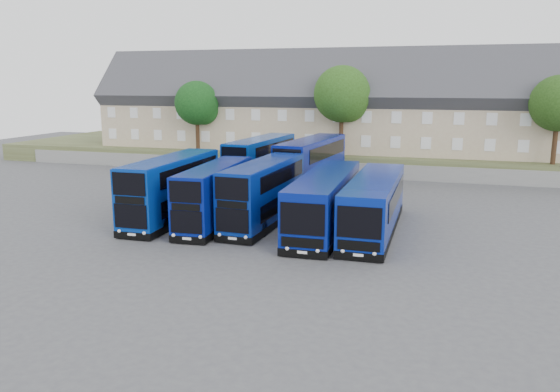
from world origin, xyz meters
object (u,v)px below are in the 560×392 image
(dd_front_left, at_px, (172,190))
(tree_east, at_px, (560,106))
(coach_east_a, at_px, (325,202))
(tree_west, at_px, (198,105))
(dd_front_mid, at_px, (215,196))
(tree_mid, at_px, (344,96))

(dd_front_left, height_order, tree_east, tree_east)
(coach_east_a, height_order, tree_west, tree_west)
(dd_front_mid, relative_size, tree_mid, 1.10)
(dd_front_mid, distance_m, tree_east, 33.57)
(dd_front_left, xyz_separation_m, dd_front_mid, (3.38, -0.31, -0.18))
(tree_mid, relative_size, tree_east, 1.12)
(coach_east_a, bearing_deg, tree_west, 129.89)
(dd_front_left, distance_m, tree_east, 35.89)
(tree_west, bearing_deg, dd_front_left, -69.64)
(dd_front_mid, distance_m, tree_west, 25.70)
(coach_east_a, distance_m, tree_east, 27.93)
(tree_mid, bearing_deg, coach_east_a, -82.48)
(dd_front_mid, xyz_separation_m, tree_east, (24.43, 22.38, 5.44))
(dd_front_left, bearing_deg, tree_west, 109.53)
(dd_front_left, distance_m, tree_west, 24.05)
(dd_front_mid, relative_size, tree_east, 1.24)
(dd_front_mid, relative_size, tree_west, 1.33)
(coach_east_a, xyz_separation_m, tree_west, (-18.89, 21.35, 5.27))
(tree_mid, distance_m, tree_east, 20.02)
(dd_front_mid, height_order, tree_east, tree_east)
(dd_front_left, height_order, coach_east_a, dd_front_left)
(tree_west, relative_size, tree_east, 0.94)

